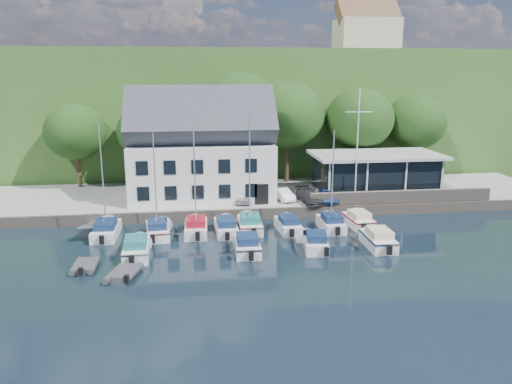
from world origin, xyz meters
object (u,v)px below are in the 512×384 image
at_px(boat_r1_2, 195,181).
at_px(boat_r2_2, 247,243).
at_px(boat_r2_3, 316,241).
at_px(boat_r1_6, 332,180).
at_px(club_pavilion, 375,173).
at_px(boat_r1_1, 155,184).
at_px(boat_r1_5, 288,223).
at_px(boat_r2_0, 136,247).
at_px(boat_r2_4, 378,238).
at_px(dinghy_0, 85,265).
at_px(boat_r1_0, 103,185).
at_px(boat_r1_3, 226,225).
at_px(car_blue, 328,195).
at_px(boat_r1_7, 358,218).
at_px(car_dgrey, 309,196).
at_px(flagpole, 357,147).
at_px(harbor_building, 201,154).
at_px(car_white, 283,194).
at_px(boat_r1_4, 250,180).
at_px(car_silver, 243,196).
at_px(dinghy_1, 124,272).

height_order(boat_r1_2, boat_r2_2, boat_r1_2).
bearing_deg(boat_r2_3, boat_r1_6, 70.01).
xyz_separation_m(club_pavilion, boat_r2_3, (-9.73, -13.54, -2.37)).
height_order(boat_r1_1, boat_r1_5, boat_r1_1).
relative_size(boat_r2_0, boat_r2_4, 1.06).
bearing_deg(dinghy_0, boat_r1_0, 87.35).
height_order(boat_r2_4, dinghy_0, boat_r2_4).
xyz_separation_m(boat_r1_3, boat_r1_5, (5.33, -0.11, 0.00)).
distance_m(car_blue, boat_r1_3, 11.69).
bearing_deg(boat_r1_7, boat_r2_0, -169.51).
bearing_deg(car_dgrey, flagpole, -12.38).
bearing_deg(boat_r2_0, boat_r2_3, -3.14).
height_order(harbor_building, car_white, harbor_building).
relative_size(flagpole, boat_r2_0, 1.77).
distance_m(car_blue, boat_r2_2, 13.77).
distance_m(harbor_building, boat_r1_6, 14.38).
bearing_deg(boat_r1_6, boat_r1_3, 177.82).
relative_size(boat_r1_0, boat_r1_2, 0.96).
relative_size(club_pavilion, boat_r1_6, 1.50).
bearing_deg(harbor_building, boat_r1_2, -94.94).
relative_size(flagpole, boat_r1_4, 1.21).
xyz_separation_m(harbor_building, car_white, (7.82, -2.56, -3.77)).
distance_m(harbor_building, boat_r1_1, 10.22).
height_order(harbor_building, boat_r1_7, harbor_building).
distance_m(boat_r1_2, boat_r1_4, 4.60).
height_order(boat_r2_2, boat_r2_4, boat_r2_4).
xyz_separation_m(boat_r1_5, boat_r2_4, (6.16, -4.93, 0.08)).
bearing_deg(flagpole, club_pavilion, 47.71).
distance_m(flagpole, boat_r2_2, 16.35).
bearing_deg(boat_r2_3, boat_r1_7, 54.01).
bearing_deg(flagpole, boat_r1_6, -126.21).
relative_size(club_pavilion, car_blue, 3.66).
bearing_deg(boat_r1_0, boat_r1_2, -2.01).
bearing_deg(car_silver, boat_r1_0, -147.52).
bearing_deg(boat_r1_4, boat_r2_4, -28.14).
height_order(boat_r1_1, boat_r2_0, boat_r1_1).
xyz_separation_m(boat_r1_1, boat_r1_7, (17.42, 0.54, -3.72)).
bearing_deg(boat_r1_4, dinghy_1, -135.25).
xyz_separation_m(boat_r1_6, dinghy_0, (-19.33, -6.50, -4.07)).
relative_size(harbor_building, boat_r2_4, 2.49).
relative_size(boat_r2_0, dinghy_0, 2.19).
bearing_deg(car_white, boat_r2_3, -103.32).
xyz_separation_m(car_silver, boat_r2_4, (9.36, -11.25, -0.82)).
height_order(car_silver, car_white, car_silver).
distance_m(car_dgrey, boat_r1_1, 15.48).
xyz_separation_m(car_white, car_dgrey, (2.38, -1.28, 0.04)).
distance_m(car_white, boat_r2_0, 17.30).
relative_size(boat_r1_4, boat_r2_4, 1.55).
bearing_deg(dinghy_1, harbor_building, 86.94).
bearing_deg(boat_r1_7, car_dgrey, 118.40).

